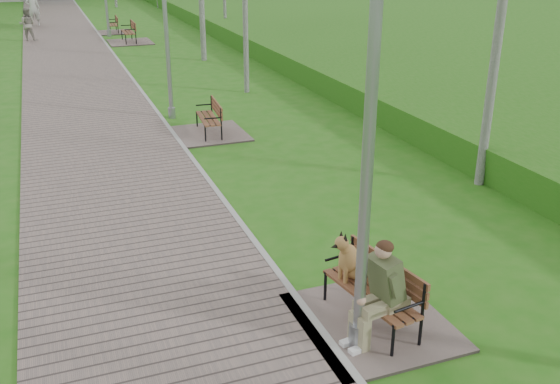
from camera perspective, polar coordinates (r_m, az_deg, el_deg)
The scene contains 11 objects.
walkway at distance 25.18m, azimuth -18.47°, elevation 10.95°, with size 3.50×67.00×0.04m, color #6D5D58.
kerb at distance 25.31m, azimuth -14.46°, elevation 11.45°, with size 0.10×67.00×0.05m, color #999993.
embankment at distance 27.91m, azimuth 11.78°, elevation 12.60°, with size 14.00×70.00×1.60m, color #407623.
bench_main at distance 7.83m, azimuth 8.14°, elevation -9.44°, with size 1.78×1.98×1.55m.
bench_second at distance 15.45m, azimuth -6.50°, elevation 5.90°, with size 1.66×1.84×1.02m.
bench_third at distance 30.07m, azimuth -13.64°, elevation 13.55°, with size 1.91×2.13×1.17m.
bench_far at distance 33.44m, azimuth -14.98°, elevation 14.20°, with size 1.63×1.81×1.00m.
lamp_post_near at distance 6.50m, azimuth 8.16°, elevation 5.39°, with size 0.22×0.22×5.69m.
lamp_post_second at distance 16.63m, azimuth -10.37°, elevation 14.39°, with size 0.19×0.19×4.96m.
pedestrian_near at distance 37.09m, azimuth -21.65°, elevation 15.37°, with size 0.69×0.46×1.90m, color silver.
pedestrian_far at distance 31.79m, azimuth -22.09°, elevation 14.00°, with size 0.73×0.57×1.51m, color gray.
Camera 1 is at (-2.76, -3.25, 4.54)m, focal length 40.00 mm.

